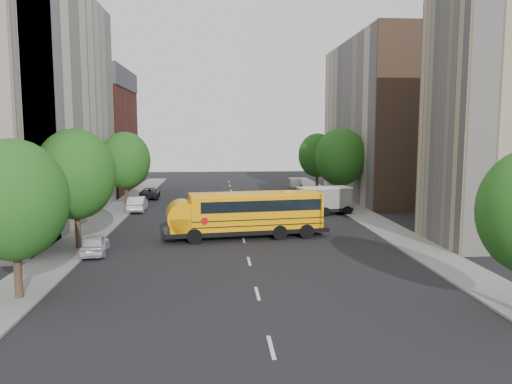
{
  "coord_description": "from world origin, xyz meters",
  "views": [
    {
      "loc": [
        -1.9,
        -36.99,
        7.69
      ],
      "look_at": [
        1.21,
        2.0,
        2.96
      ],
      "focal_mm": 35.0,
      "sensor_mm": 36.0,
      "label": 1
    }
  ],
  "objects": [
    {
      "name": "building_left_cream",
      "position": [
        -18.0,
        6.0,
        10.0
      ],
      "size": [
        10.0,
        26.0,
        20.0
      ],
      "primitive_type": "cube",
      "color": "beige",
      "rests_on": "ground"
    },
    {
      "name": "street_tree_1",
      "position": [
        -11.0,
        -4.0,
        4.95
      ],
      "size": [
        5.12,
        5.12,
        7.9
      ],
      "color": "#38281C",
      "rests_on": "ground"
    },
    {
      "name": "street_tree_2",
      "position": [
        -11.0,
        14.0,
        4.83
      ],
      "size": [
        4.99,
        4.99,
        7.71
      ],
      "color": "#38281C",
      "rests_on": "ground"
    },
    {
      "name": "parked_car_5",
      "position": [
        8.8,
        29.46,
        0.65
      ],
      "size": [
        1.55,
        4.01,
        1.3
      ],
      "primitive_type": "imported",
      "rotation": [
        0.0,
        0.0,
        -0.04
      ],
      "color": "#9C9B96",
      "rests_on": "ground"
    },
    {
      "name": "street_tree_4",
      "position": [
        11.0,
        14.0,
        5.08
      ],
      "size": [
        5.25,
        5.25,
        8.1
      ],
      "color": "#38281C",
      "rests_on": "ground"
    },
    {
      "name": "tower_crane",
      "position": [
        30.25,
        28.0,
        24.48
      ],
      "size": [
        28.5,
        1.2,
        35.75
      ],
      "color": "yellow",
      "rests_on": "ground"
    },
    {
      "name": "building_left_redbrick",
      "position": [
        -18.0,
        28.0,
        6.5
      ],
      "size": [
        10.0,
        15.0,
        13.0
      ],
      "primitive_type": "cube",
      "color": "maroon",
      "rests_on": "ground"
    },
    {
      "name": "parked_car_0",
      "position": [
        -9.6,
        -5.48,
        0.65
      ],
      "size": [
        1.92,
        3.95,
        1.3
      ],
      "primitive_type": "imported",
      "rotation": [
        0.0,
        0.0,
        3.24
      ],
      "color": "silver",
      "rests_on": "ground"
    },
    {
      "name": "ground",
      "position": [
        0.0,
        0.0,
        0.0
      ],
      "size": [
        120.0,
        120.0,
        0.0
      ],
      "primitive_type": "plane",
      "color": "black",
      "rests_on": "ground"
    },
    {
      "name": "lane_markings",
      "position": [
        0.0,
        10.0,
        0.01
      ],
      "size": [
        0.15,
        64.0,
        0.01
      ],
      "primitive_type": "cube",
      "color": "silver",
      "rests_on": "ground"
    },
    {
      "name": "parked_car_1",
      "position": [
        -9.6,
        11.81,
        0.73
      ],
      "size": [
        1.67,
        4.48,
        1.46
      ],
      "primitive_type": "imported",
      "rotation": [
        0.0,
        0.0,
        3.17
      ],
      "color": "silver",
      "rests_on": "ground"
    },
    {
      "name": "street_tree_5",
      "position": [
        11.0,
        26.0,
        4.7
      ],
      "size": [
        4.86,
        4.86,
        7.51
      ],
      "color": "#38281C",
      "rests_on": "ground"
    },
    {
      "name": "safari_truck",
      "position": [
        7.68,
        8.31,
        1.36
      ],
      "size": [
        6.33,
        3.38,
        2.58
      ],
      "rotation": [
        0.0,
        0.0,
        0.22
      ],
      "color": "black",
      "rests_on": "ground"
    },
    {
      "name": "building_right_sidewall",
      "position": [
        18.0,
        9.0,
        9.0
      ],
      "size": [
        10.1,
        0.3,
        18.0
      ],
      "primitive_type": "cube",
      "color": "brown",
      "rests_on": "ground"
    },
    {
      "name": "parked_car_2",
      "position": [
        -9.6,
        21.18,
        0.64
      ],
      "size": [
        2.37,
        4.72,
        1.28
      ],
      "primitive_type": "imported",
      "rotation": [
        0.0,
        0.0,
        3.19
      ],
      "color": "black",
      "rests_on": "ground"
    },
    {
      "name": "street_tree_0",
      "position": [
        -11.0,
        -14.0,
        4.64
      ],
      "size": [
        4.8,
        4.8,
        7.41
      ],
      "color": "#38281C",
      "rests_on": "ground"
    },
    {
      "name": "building_right_near",
      "position": [
        18.0,
        -4.5,
        8.5
      ],
      "size": [
        10.0,
        7.0,
        17.0
      ],
      "primitive_type": "cube",
      "color": "#9C8E6C",
      "rests_on": "ground"
    },
    {
      "name": "building_right_far",
      "position": [
        18.0,
        20.0,
        9.0
      ],
      "size": [
        10.0,
        22.0,
        18.0
      ],
      "primitive_type": "cube",
      "color": "#BBA691",
      "rests_on": "ground"
    },
    {
      "name": "school_bus",
      "position": [
        0.13,
        -1.28,
        1.88
      ],
      "size": [
        12.17,
        4.35,
        3.36
      ],
      "rotation": [
        0.0,
        0.0,
        0.14
      ],
      "color": "black",
      "rests_on": "ground"
    },
    {
      "name": "sidewalk_right",
      "position": [
        11.5,
        5.0,
        0.06
      ],
      "size": [
        3.0,
        80.0,
        0.12
      ],
      "primitive_type": "cube",
      "color": "slate",
      "rests_on": "ground"
    },
    {
      "name": "sidewalk_left",
      "position": [
        -11.5,
        5.0,
        0.06
      ],
      "size": [
        3.0,
        80.0,
        0.12
      ],
      "primitive_type": "cube",
      "color": "slate",
      "rests_on": "ground"
    }
  ]
}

